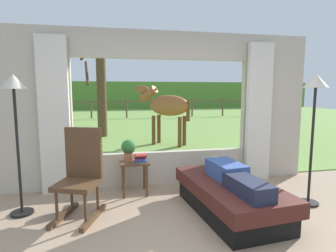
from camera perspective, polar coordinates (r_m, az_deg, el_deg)
back_wall_with_window at (r=4.63m, az=-1.14°, el=3.15°), size 5.20×0.12×2.55m
curtain_panel_left at (r=4.50m, az=-22.47°, el=1.86°), size 0.44×0.10×2.40m
curtain_panel_right at (r=5.09m, az=18.25°, el=2.60°), size 0.44×0.10×2.40m
outdoor_pasture_lawn at (r=15.55m, az=-8.38°, el=1.38°), size 36.00×21.68×0.02m
distant_hill_ridge at (r=25.30m, az=-9.67°, el=6.29°), size 36.00×2.00×2.40m
recliner_sofa at (r=3.77m, az=12.74°, el=-14.11°), size 1.07×1.78×0.42m
reclining_person at (r=3.63m, az=13.21°, el=-9.90°), size 0.40×1.44×0.22m
rocking_chair at (r=3.69m, az=-17.62°, el=-9.39°), size 0.66×0.80×1.12m
side_table at (r=4.30m, az=-7.00°, el=-8.38°), size 0.44×0.44×0.52m
potted_plant at (r=4.29m, az=-8.19°, el=-4.64°), size 0.22×0.22×0.32m
book_stack at (r=4.21m, az=-5.71°, el=-6.60°), size 0.20×0.17×0.11m
floor_lamp_left at (r=3.89m, az=-29.19°, el=4.31°), size 0.32×0.32×1.79m
floor_lamp_right at (r=4.21m, az=28.13°, el=4.74°), size 0.32×0.32×1.81m
horse at (r=7.96m, az=-0.35°, el=4.19°), size 1.63×1.41×1.73m
pasture_tree at (r=9.70m, az=-13.79°, el=7.52°), size 0.84×1.29×3.55m
pasture_fence_line at (r=16.33m, az=-8.59°, el=4.24°), size 16.10×0.10×1.10m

